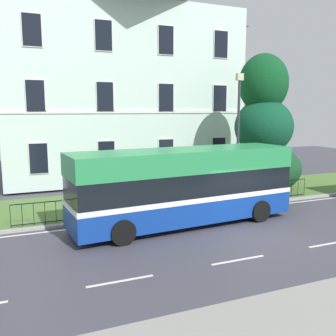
{
  "coord_description": "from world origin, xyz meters",
  "views": [
    {
      "loc": [
        -8.64,
        -11.72,
        4.89
      ],
      "look_at": [
        -1.84,
        4.63,
        2.15
      ],
      "focal_mm": 39.98,
      "sensor_mm": 36.0,
      "label": 1
    }
  ],
  "objects_px": {
    "evergreen_tree": "(262,139)",
    "litter_bin": "(266,187)",
    "single_decker_bus": "(184,185)",
    "street_lamp_post": "(238,128)",
    "georgian_townhouse": "(116,80)"
  },
  "relations": [
    {
      "from": "georgian_townhouse",
      "to": "street_lamp_post",
      "type": "distance_m",
      "value": 11.78
    },
    {
      "from": "georgian_townhouse",
      "to": "street_lamp_post",
      "type": "xyz_separation_m",
      "value": [
        3.78,
        -10.69,
        -3.18
      ]
    },
    {
      "from": "evergreen_tree",
      "to": "single_decker_bus",
      "type": "bearing_deg",
      "value": -147.74
    },
    {
      "from": "single_decker_bus",
      "to": "street_lamp_post",
      "type": "relative_size",
      "value": 1.49
    },
    {
      "from": "single_decker_bus",
      "to": "litter_bin",
      "type": "relative_size",
      "value": 8.98
    },
    {
      "from": "evergreen_tree",
      "to": "street_lamp_post",
      "type": "distance_m",
      "value": 3.53
    },
    {
      "from": "georgian_townhouse",
      "to": "evergreen_tree",
      "type": "bearing_deg",
      "value": -52.99
    },
    {
      "from": "georgian_townhouse",
      "to": "street_lamp_post",
      "type": "height_order",
      "value": "georgian_townhouse"
    },
    {
      "from": "evergreen_tree",
      "to": "street_lamp_post",
      "type": "xyz_separation_m",
      "value": [
        -2.92,
        -1.81,
        0.81
      ]
    },
    {
      "from": "single_decker_bus",
      "to": "litter_bin",
      "type": "height_order",
      "value": "single_decker_bus"
    },
    {
      "from": "evergreen_tree",
      "to": "georgian_townhouse",
      "type": "bearing_deg",
      "value": 127.01
    },
    {
      "from": "georgian_townhouse",
      "to": "evergreen_tree",
      "type": "xyz_separation_m",
      "value": [
        6.7,
        -8.89,
        -3.99
      ]
    },
    {
      "from": "single_decker_bus",
      "to": "evergreen_tree",
      "type": "bearing_deg",
      "value": 27.83
    },
    {
      "from": "single_decker_bus",
      "to": "litter_bin",
      "type": "xyz_separation_m",
      "value": [
        6.24,
        2.6,
        -1.04
      ]
    },
    {
      "from": "evergreen_tree",
      "to": "litter_bin",
      "type": "height_order",
      "value": "evergreen_tree"
    }
  ]
}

